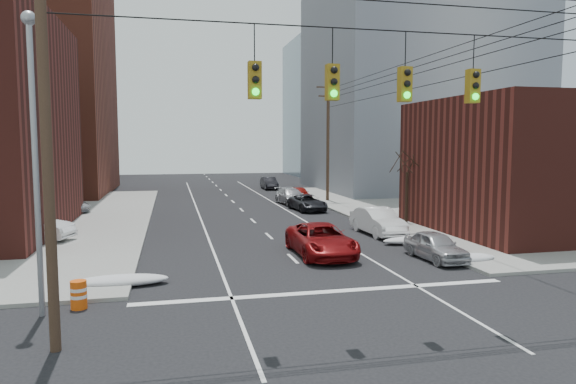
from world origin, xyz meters
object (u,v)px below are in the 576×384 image
parked_car_e (299,194)px  lot_car_b (60,205)px  parked_car_d (291,196)px  parked_car_b (378,221)px  parked_car_f (269,183)px  lot_car_a (31,227)px  red_pickup (321,240)px  parked_car_a (436,246)px  construction_barrel (79,294)px  parked_car_c (307,203)px

parked_car_e → lot_car_b: lot_car_b is taller
parked_car_d → lot_car_b: 18.72m
parked_car_b → parked_car_f: parked_car_b is taller
lot_car_a → parked_car_d: bearing=-32.3°
red_pickup → parked_car_f: bearing=83.0°
parked_car_a → construction_barrel: bearing=-168.7°
parked_car_e → construction_barrel: size_ratio=4.06×
parked_car_a → parked_car_f: (-0.79, 37.41, 0.05)m
parked_car_a → parked_car_c: size_ratio=0.85×
construction_barrel → red_pickup: bearing=30.5°
parked_car_a → construction_barrel: parked_car_a is taller
lot_car_a → red_pickup: bearing=-94.5°
red_pickup → parked_car_c: red_pickup is taller
parked_car_f → construction_barrel: parked_car_f is taller
parked_car_a → parked_car_c: (-1.31, 18.07, -0.02)m
parked_car_d → parked_car_b: bearing=-90.0°
parked_car_c → lot_car_b: bearing=169.7°
lot_car_a → parked_car_b: bearing=-75.6°
parked_car_c → construction_barrel: bearing=-127.3°
parked_car_e → parked_car_f: 12.11m
parked_car_b → parked_car_f: bearing=88.4°
red_pickup → construction_barrel: size_ratio=5.86×
parked_car_f → red_pickup: bearing=-96.6°
lot_car_b → construction_barrel: (5.20, -23.48, -0.28)m
parked_car_c → parked_car_f: 19.35m
parked_car_f → construction_barrel: (-14.11, -41.22, -0.23)m
parked_car_c → parked_car_d: parked_car_d is taller
parked_car_a → parked_car_e: parked_car_a is taller
parked_car_c → lot_car_a: size_ratio=1.01×
parked_car_a → construction_barrel: 15.38m
parked_car_d → parked_car_e: 3.13m
parked_car_e → construction_barrel: 32.65m
parked_car_b → lot_car_b: bearing=144.3°
parked_car_c → parked_car_a: bearing=-91.3°
red_pickup → parked_car_e: 23.71m
parked_car_b → parked_car_d: (-1.59, 15.73, -0.09)m
parked_car_b → parked_car_e: (-0.14, 18.51, -0.14)m
parked_car_c → parked_car_f: bearing=83.0°
parked_car_b → parked_car_c: size_ratio=1.04×
red_pickup → parked_car_c: 16.39m
parked_car_d → parked_car_e: parked_car_d is taller
parked_car_c → construction_barrel: size_ratio=4.91×
parked_car_b → lot_car_b: 23.85m
parked_car_b → parked_car_c: bearing=93.5°
parked_car_a → parked_car_d: bearing=91.0°
parked_car_e → lot_car_b: bearing=-166.9°
parked_car_b → parked_car_f: (-0.78, 30.60, -0.08)m
parked_car_d → parked_car_f: (0.81, 14.87, 0.02)m
parked_car_e → construction_barrel: (-14.75, -29.13, -0.17)m
construction_barrel → parked_car_b: bearing=35.5°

